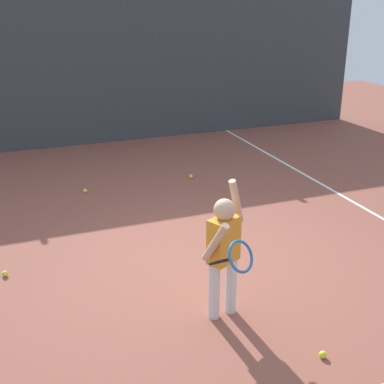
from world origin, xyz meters
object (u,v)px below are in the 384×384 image
at_px(tennis_ball_2, 85,191).
at_px(tennis_ball_7, 323,355).
at_px(tennis_ball_3, 5,274).
at_px(tennis_ball_8, 191,176).
at_px(tennis_player, 224,248).

xyz_separation_m(tennis_ball_2, tennis_ball_7, (1.20, -4.62, 0.00)).
height_order(tennis_ball_3, tennis_ball_7, same).
bearing_deg(tennis_ball_8, tennis_player, -106.46).
xyz_separation_m(tennis_ball_2, tennis_ball_3, (-1.28, -2.21, 0.00)).
bearing_deg(tennis_ball_2, tennis_ball_7, -75.50).
bearing_deg(tennis_ball_7, tennis_ball_3, 135.77).
height_order(tennis_ball_7, tennis_ball_8, same).
height_order(tennis_player, tennis_ball_2, tennis_player).
xyz_separation_m(tennis_player, tennis_ball_3, (-1.93, 1.53, -0.69)).
relative_size(tennis_ball_2, tennis_ball_8, 1.00).
distance_m(tennis_ball_2, tennis_ball_7, 4.78).
height_order(tennis_ball_2, tennis_ball_7, same).
relative_size(tennis_ball_3, tennis_ball_8, 1.00).
relative_size(tennis_player, tennis_ball_8, 20.46).
height_order(tennis_ball_2, tennis_ball_3, same).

